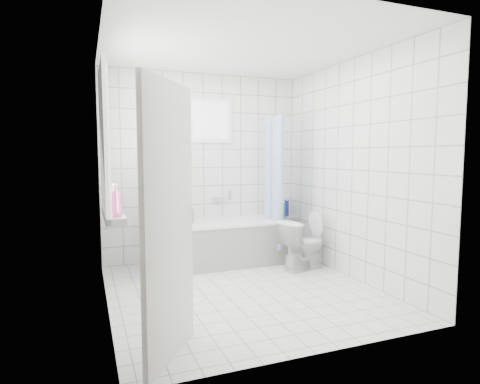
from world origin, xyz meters
name	(u,v)px	position (x,y,z in m)	size (l,w,h in m)	color
ground	(243,291)	(0.00, 0.00, 0.00)	(3.00, 3.00, 0.00)	white
ceiling	(243,46)	(0.00, 0.00, 2.60)	(3.00, 3.00, 0.00)	white
wall_back	(204,167)	(0.00, 1.50, 1.30)	(2.80, 0.02, 2.60)	white
wall_front	(320,180)	(0.00, -1.50, 1.30)	(2.80, 0.02, 2.60)	white
wall_left	(104,174)	(-1.40, 0.00, 1.30)	(0.02, 3.00, 2.60)	white
wall_right	(352,170)	(1.40, 0.00, 1.30)	(0.02, 3.00, 2.60)	white
window_left	(106,143)	(-1.35, 0.30, 1.60)	(0.01, 0.90, 1.40)	white
window_back	(211,121)	(0.10, 1.46, 1.95)	(0.50, 0.01, 0.50)	white
window_sill	(113,216)	(-1.31, 0.30, 0.86)	(0.18, 1.02, 0.08)	white
door	(169,223)	(-1.02, -1.15, 1.00)	(0.04, 0.80, 2.00)	silver
bathtub	(218,243)	(0.09, 1.12, 0.29)	(1.68, 0.77, 0.58)	white
partition_wall	(151,213)	(-0.81, 1.07, 0.75)	(0.15, 0.85, 1.50)	white
tiled_ledge	(283,234)	(1.21, 1.38, 0.28)	(0.40, 0.24, 0.55)	white
toilet	(303,244)	(1.03, 0.48, 0.33)	(0.36, 0.64, 0.65)	white
curtain_rod	(272,117)	(0.87, 1.10, 2.00)	(0.02, 0.02, 0.80)	silver
shower_curtain	(276,183)	(0.87, 0.97, 1.10)	(0.14, 0.48, 1.78)	#4468C7
tub_faucet	(218,199)	(0.19, 1.46, 0.85)	(0.18, 0.06, 0.06)	silver
sill_bottles	(114,201)	(-1.30, 0.20, 1.02)	(0.15, 0.79, 0.31)	pink
ledge_bottles	(284,209)	(1.21, 1.37, 0.66)	(0.18, 0.18, 0.24)	red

